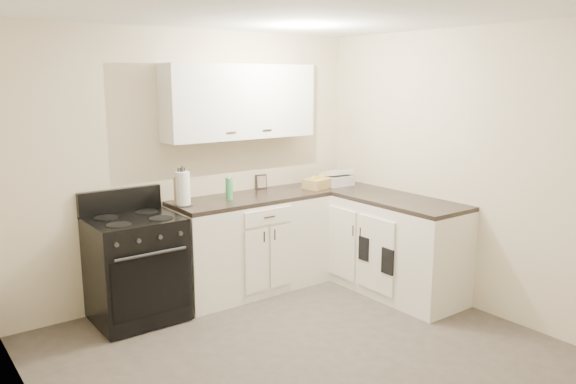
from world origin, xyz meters
TOP-DOWN VIEW (x-y plane):
  - floor at (0.00, 0.00)m, footprint 3.60×3.60m
  - ceiling at (0.00, 0.00)m, footprint 3.60×3.60m
  - wall_back at (0.00, 1.80)m, footprint 3.60×0.00m
  - wall_right at (1.80, 0.00)m, footprint 0.00×3.60m
  - wall_left at (-1.80, 0.00)m, footprint 0.00×3.60m
  - wall_front at (0.00, -1.80)m, footprint 3.60×0.00m
  - base_cabinets_back at (0.43, 1.50)m, footprint 1.55×0.60m
  - base_cabinets_right at (1.50, 0.85)m, footprint 0.60×1.90m
  - countertop_back at (0.43, 1.50)m, footprint 1.55×0.60m
  - countertop_right at (1.50, 0.85)m, footprint 0.60×1.90m
  - upper_cabinets at (0.43, 1.65)m, footprint 1.55×0.30m
  - stove at (-0.76, 1.48)m, footprint 0.74×0.63m
  - knife_block at (-0.27, 1.54)m, footprint 0.11×0.10m
  - paper_towel at (-0.27, 1.52)m, footprint 0.16×0.16m
  - soap_bottle at (0.19, 1.49)m, footprint 0.08×0.08m
  - picture_frame at (0.73, 1.76)m, footprint 0.12×0.06m
  - wicker_basket at (1.23, 1.44)m, footprint 0.34×0.26m
  - countertop_grill at (1.49, 1.45)m, footprint 0.30×0.28m
  - oven_mitt_near at (1.18, 0.39)m, footprint 0.02×0.14m
  - oven_mitt_far at (1.18, 0.69)m, footprint 0.02×0.13m

SIDE VIEW (x-z plane):
  - floor at x=0.00m, z-range 0.00..0.00m
  - oven_mitt_near at x=1.18m, z-range 0.31..0.55m
  - base_cabinets_back at x=0.43m, z-range 0.00..0.90m
  - base_cabinets_right at x=1.50m, z-range 0.00..0.90m
  - stove at x=-0.76m, z-range 0.01..0.91m
  - oven_mitt_far at x=1.18m, z-range 0.36..0.59m
  - countertop_back at x=0.43m, z-range 0.90..0.94m
  - countertop_right at x=1.50m, z-range 0.90..0.94m
  - wicker_basket at x=1.23m, z-range 0.94..1.04m
  - countertop_grill at x=1.49m, z-range 0.94..1.04m
  - picture_frame at x=0.73m, z-range 0.94..1.09m
  - soap_bottle at x=0.19m, z-range 0.94..1.15m
  - knife_block at x=-0.27m, z-range 0.94..1.19m
  - paper_towel at x=-0.27m, z-range 0.94..1.25m
  - wall_back at x=0.00m, z-range -0.55..3.05m
  - wall_right at x=1.80m, z-range -0.55..3.05m
  - wall_left at x=-1.80m, z-range -0.55..3.05m
  - wall_front at x=0.00m, z-range -0.55..3.05m
  - upper_cabinets at x=0.43m, z-range 1.49..2.19m
  - ceiling at x=0.00m, z-range 2.50..2.50m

